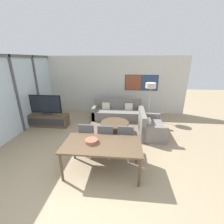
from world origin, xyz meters
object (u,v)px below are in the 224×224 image
floor_lamp (151,88)px  television (46,105)px  dining_chair_left (88,137)px  fruit_bowl (91,141)px  dining_chair_right (125,139)px  sofa_side (149,127)px  tv_console (48,120)px  coffee_table (115,125)px  dining_chair_centre (106,138)px  dining_table (102,146)px  sofa_main (117,112)px

floor_lamp → television: bearing=-166.3°
dining_chair_left → fruit_bowl: bearing=-67.8°
dining_chair_right → floor_lamp: bearing=69.9°
sofa_side → television: bearing=84.7°
tv_console → television: size_ratio=1.31×
fruit_bowl → dining_chair_right: bearing=39.7°
coffee_table → fruit_bowl: fruit_bowl is taller
television → dining_chair_right: bearing=-28.6°
television → dining_chair_centre: bearing=-33.5°
television → dining_table: television is taller
sofa_main → dining_chair_centre: size_ratio=2.29×
television → dining_chair_centre: (2.68, -1.77, -0.38)m
dining_table → dining_chair_centre: bearing=90.0°
sofa_main → dining_chair_left: (-0.67, -2.85, 0.25)m
dining_chair_centre → floor_lamp: (1.55, 2.80, 0.96)m
television → fruit_bowl: 3.42m
dining_table → dining_chair_left: dining_chair_left is taller
tv_console → sofa_main: sofa_main is taller
sofa_main → coffee_table: size_ratio=2.06×
sofa_side → dining_chair_centre: dining_chair_centre is taller
dining_chair_centre → floor_lamp: 3.35m
coffee_table → dining_chair_left: size_ratio=1.11×
tv_console → fruit_bowl: size_ratio=5.57×
tv_console → sofa_side: 4.09m
sofa_side → coffee_table: (-1.26, 0.10, 0.01)m
sofa_main → dining_chair_right: (0.40, -2.86, 0.25)m
coffee_table → fruit_bowl: bearing=-100.4°
tv_console → dining_table: bearing=-42.3°
sofa_main → dining_table: size_ratio=1.20×
tv_console → fruit_bowl: 3.47m
coffee_table → dining_chair_centre: (-0.13, -1.49, 0.24)m
dining_table → fruit_bowl: (-0.26, 0.03, 0.12)m
dining_chair_left → dining_chair_right: size_ratio=1.00×
dining_table → dining_chair_right: size_ratio=1.91×
dining_chair_right → floor_lamp: (1.02, 2.79, 0.96)m
tv_console → television: television is taller
television → sofa_main: bearing=21.6°
sofa_main → dining_chair_right: bearing=-82.0°
television → sofa_main: 3.09m
fruit_bowl → dining_chair_centre: bearing=67.9°
sofa_main → dining_chair_left: size_ratio=2.29×
floor_lamp → tv_console: bearing=-166.3°
dining_chair_left → television: bearing=140.9°
television → fruit_bowl: television is taller
sofa_side → dining_chair_left: bearing=125.2°
tv_console → fruit_bowl: (2.42, -2.41, 0.56)m
dining_chair_centre → television: bearing=146.5°
television → sofa_main: size_ratio=0.58×
sofa_side → fruit_bowl: size_ratio=4.58×
dining_chair_centre → tv_console: bearing=146.5°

